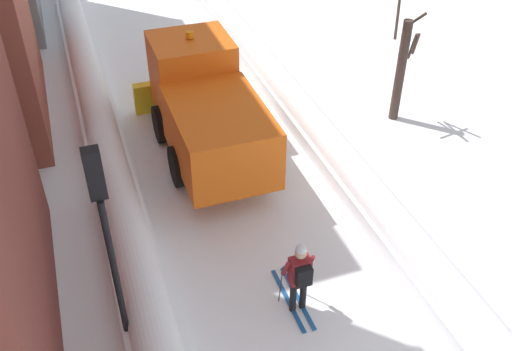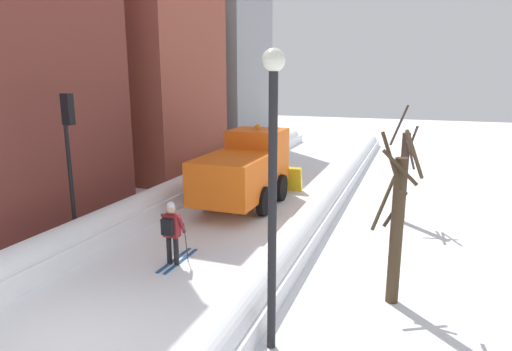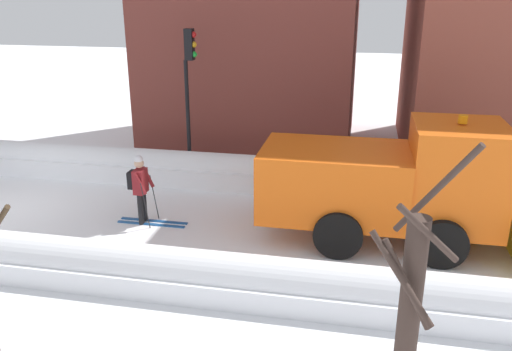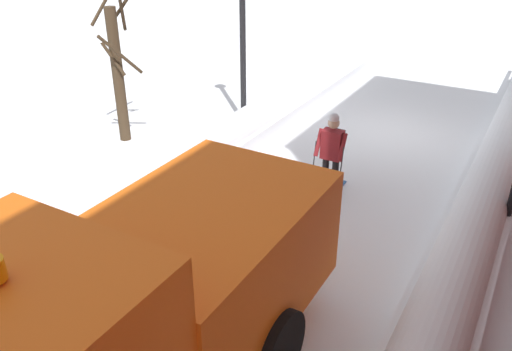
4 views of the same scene
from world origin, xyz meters
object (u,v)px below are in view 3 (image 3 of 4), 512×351
object	(u,v)px
plow_truck	(391,182)
skier	(140,186)
bare_tree_mid	(408,323)
traffic_light_pole	(189,77)

from	to	relation	value
plow_truck	skier	distance (m)	6.15
skier	bare_tree_mid	distance (m)	8.40
plow_truck	traffic_light_pole	size ratio (longest dim) A/B	1.30
bare_tree_mid	plow_truck	bearing A→B (deg)	179.51
plow_truck	skier	xyz separation A→B (m)	(0.23, -6.12, -0.48)
bare_tree_mid	skier	bearing A→B (deg)	-133.44
skier	traffic_light_pole	size ratio (longest dim) A/B	0.39
bare_tree_mid	traffic_light_pole	bearing A→B (deg)	-147.69
plow_truck	bare_tree_mid	size ratio (longest dim) A/B	1.45
traffic_light_pole	bare_tree_mid	bearing A→B (deg)	32.31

